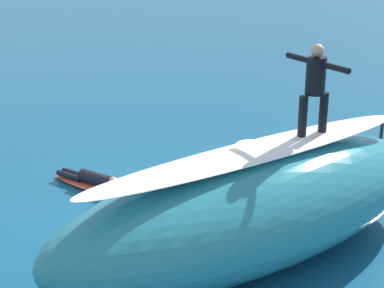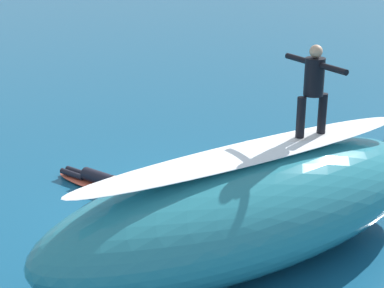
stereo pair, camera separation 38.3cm
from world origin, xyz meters
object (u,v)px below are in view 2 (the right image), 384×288
object	(u,v)px
surfer_paddling	(94,177)
surfer_riding	(314,84)
surfboard_riding	(310,137)
buoy_marker	(383,162)
surfboard_paddling	(99,186)

from	to	relation	value
surfer_paddling	surfer_riding	bearing A→B (deg)	6.95
surfboard_riding	surfer_riding	bearing A→B (deg)	109.52
surfboard_riding	surfer_riding	world-z (taller)	surfer_riding
buoy_marker	surfboard_paddling	bearing A→B (deg)	-17.54
surfboard_riding	surfboard_paddling	bearing A→B (deg)	-59.54
surfboard_riding	buoy_marker	xyz separation A→B (m)	(-3.14, -1.75, -1.56)
surfer_paddling	surfboard_paddling	bearing A→B (deg)	-0.00
surfer_riding	surfer_paddling	bearing A→B (deg)	-59.73
surfboard_paddling	surfer_paddling	bearing A→B (deg)	180.00
surfer_riding	buoy_marker	distance (m)	4.37
surfer_riding	surfboard_paddling	world-z (taller)	surfer_riding
surfboard_riding	buoy_marker	world-z (taller)	surfboard_riding
surfboard_paddling	surfer_riding	bearing A→B (deg)	7.14
surfer_paddling	buoy_marker	distance (m)	6.30
surfboard_riding	surfer_riding	size ratio (longest dim) A/B	1.21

